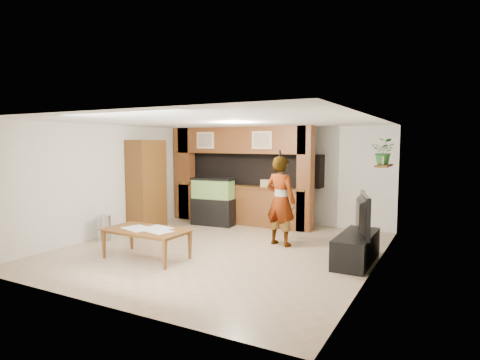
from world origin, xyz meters
The scene contains 22 objects.
floor centered at (0.00, 0.00, 0.00)m, with size 6.50×6.50×0.00m, color tan.
ceiling centered at (0.00, 0.00, 2.60)m, with size 6.50×6.50×0.00m, color white.
wall_back centered at (0.00, 3.25, 1.30)m, with size 6.00×6.00×0.00m, color beige.
wall_left centered at (-3.00, 0.00, 1.30)m, with size 6.50×6.50×0.00m, color beige.
wall_right centered at (3.00, 0.00, 1.30)m, with size 6.50×6.50×0.00m, color beige.
partition centered at (-0.95, 2.64, 1.31)m, with size 4.20×0.99×2.60m.
wall_clock centered at (-2.97, 1.00, 1.90)m, with size 0.05×0.25×0.25m.
wall_shelf centered at (2.85, 1.95, 1.70)m, with size 0.25×0.90×0.04m, color brown.
pantry_cabinet centered at (-2.70, 0.82, 1.13)m, with size 0.56×0.92×2.25m, color brown.
trash_can centered at (-2.69, -0.64, 0.28)m, with size 0.31×0.31×0.57m, color #B2B2B7.
aquarium centered at (-1.43, 1.95, 0.62)m, with size 1.14×0.43×1.26m.
tv_stand centered at (2.65, 0.36, 0.26)m, with size 0.58×1.57×0.52m, color black.
television centered at (2.65, 0.36, 0.90)m, with size 1.29×0.17×0.74m, color black.
photo_frame centered at (2.85, 1.78, 1.81)m, with size 0.03×0.13×0.18m, color tan.
potted_plant centered at (2.82, 2.10, 2.00)m, with size 0.50×0.43×0.56m, color #245923.
person centered at (0.95, 0.86, 0.96)m, with size 0.70×0.46×1.91m, color #8E794E.
microphone centered at (1.00, 0.70, 1.96)m, with size 0.04×0.04×0.17m, color black.
dining_table centered at (-0.89, -1.30, 0.28)m, with size 1.62×0.90×0.57m, color brown.
newspaper_a centered at (-0.56, -1.31, 0.57)m, with size 0.51×0.37×0.01m, color silver.
newspaper_b centered at (-1.05, -1.32, 0.57)m, with size 0.58×0.42×0.01m, color silver.
newspaper_c centered at (-0.74, -1.10, 0.57)m, with size 0.50×0.36×0.01m, color silver.
counter_box centered at (-0.09, 2.45, 1.14)m, with size 0.29×0.19×0.19m, color #9F8356.
Camera 1 is at (4.16, -6.96, 2.18)m, focal length 30.00 mm.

